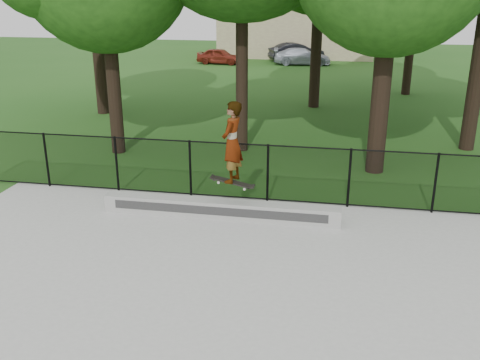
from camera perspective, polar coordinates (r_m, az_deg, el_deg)
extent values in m
plane|color=#205016|center=(8.53, -2.75, -17.37)|extent=(100.00, 100.00, 0.00)
cube|color=#A3A49E|center=(8.52, -2.75, -17.21)|extent=(14.00, 12.00, 0.06)
cube|color=#ABABA6|center=(12.59, -2.15, -3.09)|extent=(5.62, 0.40, 0.41)
imported|color=maroon|center=(39.62, -2.18, 13.07)|extent=(3.39, 1.68, 1.12)
imported|color=black|center=(41.36, 6.05, 13.42)|extent=(3.96, 2.83, 1.35)
imported|color=#A5AABB|center=(39.43, 6.66, 12.96)|extent=(3.85, 2.00, 1.17)
cube|color=black|center=(12.19, -0.83, -0.22)|extent=(0.83, 0.23, 0.20)
imported|color=#ACB4E2|center=(11.90, -0.85, 4.05)|extent=(0.56, 0.74, 1.84)
cylinder|color=black|center=(15.28, -19.93, 2.04)|extent=(0.06, 0.06, 1.50)
cylinder|color=black|center=(14.39, -13.02, 1.67)|extent=(0.06, 0.06, 1.50)
cylinder|color=black|center=(13.73, -5.33, 1.24)|extent=(0.06, 0.06, 1.50)
cylinder|color=black|center=(13.34, 2.97, 0.74)|extent=(0.06, 0.06, 1.50)
cylinder|color=black|center=(13.25, 11.58, 0.21)|extent=(0.06, 0.06, 1.50)
cylinder|color=black|center=(13.45, 20.11, -0.32)|extent=(0.06, 0.06, 1.50)
cylinder|color=black|center=(13.12, 3.03, 3.72)|extent=(16.00, 0.04, 0.04)
cylinder|color=black|center=(13.58, 2.92, -2.05)|extent=(16.00, 0.04, 0.04)
cube|color=black|center=(13.34, 2.97, 0.74)|extent=(16.00, 0.01, 1.50)
cylinder|color=black|center=(17.86, -13.32, 9.74)|extent=(0.44, 0.44, 4.41)
cylinder|color=black|center=(17.55, 0.20, 12.11)|extent=(0.44, 0.44, 5.64)
cylinder|color=black|center=(15.91, 14.78, 8.75)|extent=(0.44, 0.44, 4.58)
cylinder|color=black|center=(19.24, 24.16, 11.71)|extent=(0.44, 0.44, 6.03)
cylinder|color=black|center=(24.02, -14.82, 12.63)|extent=(0.44, 0.44, 4.88)
cylinder|color=black|center=(24.75, 8.14, 14.00)|extent=(0.44, 0.44, 5.51)
cylinder|color=black|center=(28.95, 17.68, 13.20)|extent=(0.44, 0.44, 4.61)
cube|color=#CAC08E|center=(44.87, 6.12, 15.60)|extent=(12.00, 6.00, 4.00)
cube|color=#3F3833|center=(44.77, 6.23, 18.34)|extent=(12.40, 6.40, 0.30)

